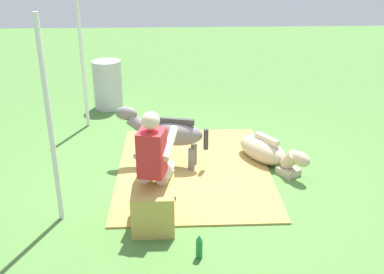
% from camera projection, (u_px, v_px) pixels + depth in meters
% --- Properties ---
extents(ground_plane, '(24.00, 24.00, 0.00)m').
position_uv_depth(ground_plane, '(193.00, 177.00, 6.39)').
color(ground_plane, '#4C7A38').
extents(hay_patch, '(2.87, 2.14, 0.02)m').
position_uv_depth(hay_patch, '(194.00, 169.00, 6.61)').
color(hay_patch, '#AD8C47').
rests_on(hay_patch, ground).
extents(hay_bale, '(0.62, 0.47, 0.49)m').
position_uv_depth(hay_bale, '(154.00, 206.00, 5.25)').
color(hay_bale, tan).
rests_on(hay_bale, ground).
extents(person_seated, '(0.71, 0.51, 1.37)m').
position_uv_depth(person_seated, '(155.00, 159.00, 5.20)').
color(person_seated, beige).
rests_on(person_seated, ground).
extents(pony_standing, '(0.51, 1.33, 0.87)m').
position_uv_depth(pony_standing, '(167.00, 133.00, 6.53)').
color(pony_standing, slate).
rests_on(pony_standing, ground).
extents(pony_lying, '(1.27, 0.96, 0.42)m').
position_uv_depth(pony_lying, '(267.00, 151.00, 6.74)').
color(pony_lying, tan).
rests_on(pony_lying, ground).
extents(soda_bottle, '(0.07, 0.07, 0.28)m').
position_uv_depth(soda_bottle, '(199.00, 247.00, 4.73)').
color(soda_bottle, '#197233').
rests_on(soda_bottle, ground).
extents(water_barrel, '(0.55, 0.55, 0.93)m').
position_uv_depth(water_barrel, '(108.00, 85.00, 8.89)').
color(water_barrel, '#B2B2B7').
rests_on(water_barrel, ground).
extents(tent_pole_left, '(0.06, 0.06, 2.39)m').
position_uv_depth(tent_pole_left, '(50.00, 124.00, 5.00)').
color(tent_pole_left, silver).
rests_on(tent_pole_left, ground).
extents(tent_pole_right, '(0.06, 0.06, 2.39)m').
position_uv_depth(tent_pole_right, '(82.00, 59.00, 7.73)').
color(tent_pole_right, silver).
rests_on(tent_pole_right, ground).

